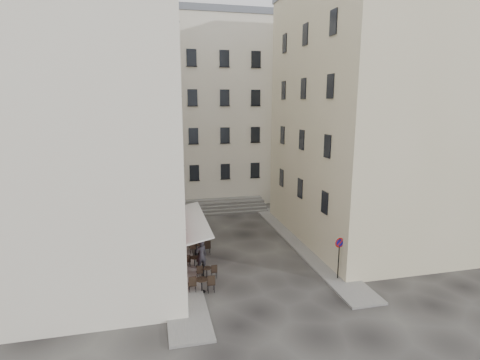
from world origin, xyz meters
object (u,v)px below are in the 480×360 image
object	(u,v)px
no_parking_sign	(339,250)
pedestrian	(201,255)
bistro_table_b	(207,272)
bistro_table_a	(202,284)

from	to	relation	value
no_parking_sign	pedestrian	bearing A→B (deg)	148.97
no_parking_sign	bistro_table_b	distance (m)	7.73
bistro_table_b	no_parking_sign	bearing A→B (deg)	-14.77
bistro_table_b	pedestrian	bearing A→B (deg)	97.31
bistro_table_a	bistro_table_b	xyz separation A→B (m)	(0.50, 1.58, -0.08)
bistro_table_a	no_parking_sign	bearing A→B (deg)	-2.62
bistro_table_a	pedestrian	distance (m)	2.84
no_parking_sign	bistro_table_a	bearing A→B (deg)	169.08
bistro_table_b	pedestrian	distance (m)	1.32
no_parking_sign	pedestrian	distance (m)	8.18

